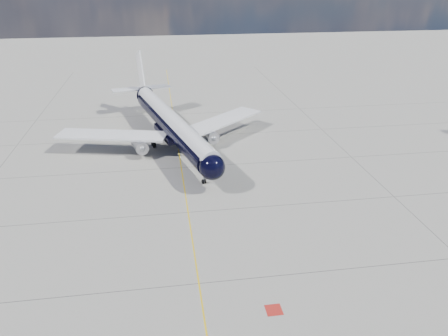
{
  "coord_description": "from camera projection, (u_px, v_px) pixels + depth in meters",
  "views": [
    {
      "loc": [
        -2.92,
        -41.72,
        29.96
      ],
      "look_at": [
        5.71,
        15.02,
        4.0
      ],
      "focal_mm": 35.0,
      "sensor_mm": 36.0,
      "label": 1
    }
  ],
  "objects": [
    {
      "name": "main_airliner",
      "position": [
        169.0,
        122.0,
        80.76
      ],
      "size": [
        39.56,
        48.95,
        14.34
      ],
      "rotation": [
        0.0,
        0.0,
        0.25
      ],
      "color": "black",
      "rests_on": "ground"
    },
    {
      "name": "red_marking",
      "position": [
        274.0,
        310.0,
        42.26
      ],
      "size": [
        1.6,
        1.6,
        0.01
      ],
      "primitive_type": "cube",
      "color": "maroon",
      "rests_on": "ground"
    },
    {
      "name": "taxiway_centerline",
      "position": [
        181.0,
        168.0,
        72.85
      ],
      "size": [
        0.16,
        160.0,
        0.01
      ],
      "primitive_type": "cube",
      "color": "#E4B80C",
      "rests_on": "ground"
    },
    {
      "name": "ground",
      "position": [
        180.0,
        156.0,
        77.36
      ],
      "size": [
        320.0,
        320.0,
        0.0
      ],
      "primitive_type": "plane",
      "color": "gray",
      "rests_on": "ground"
    }
  ]
}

